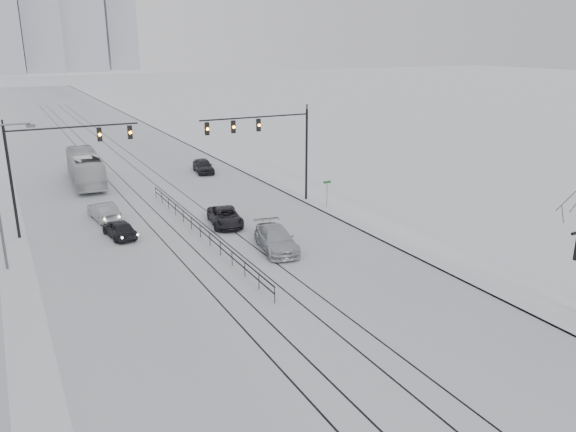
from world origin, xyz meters
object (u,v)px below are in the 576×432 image
object	(u,v)px
sedan_nb_front	(225,217)
sedan_nb_far	(203,166)
sedan_sb_inner	(119,229)
sedan_nb_right	(276,239)
sedan_sb_outer	(104,211)
box_truck	(85,168)

from	to	relation	value
sedan_nb_front	sedan_nb_far	xyz separation A→B (m)	(4.56, 17.89, 0.08)
sedan_sb_inner	sedan_nb_right	world-z (taller)	sedan_nb_right
sedan_sb_outer	sedan_nb_far	world-z (taller)	sedan_nb_far
sedan_sb_outer	sedan_nb_right	world-z (taller)	sedan_nb_right
sedan_nb_right	box_truck	distance (m)	26.55
sedan_nb_right	sedan_sb_outer	bearing A→B (deg)	136.86
sedan_sb_outer	box_truck	world-z (taller)	box_truck
sedan_nb_front	box_truck	distance (m)	19.97
sedan_sb_outer	sedan_nb_front	xyz separation A→B (m)	(7.97, -5.62, -0.05)
sedan_sb_outer	sedan_nb_front	bearing A→B (deg)	138.25
sedan_nb_right	sedan_sb_inner	bearing A→B (deg)	150.21
sedan_nb_front	box_truck	size ratio (longest dim) A/B	0.42
sedan_sb_outer	sedan_nb_right	xyz separation A→B (m)	(9.01, -12.25, 0.06)
box_truck	sedan_nb_front	bearing A→B (deg)	114.24
sedan_sb_outer	sedan_nb_front	distance (m)	9.75
sedan_nb_far	sedan_sb_outer	bearing A→B (deg)	-128.29
sedan_sb_outer	sedan_nb_right	size ratio (longest dim) A/B	0.82
sedan_sb_outer	sedan_nb_far	distance (m)	17.54
sedan_sb_inner	sedan_nb_right	distance (m)	11.52
sedan_nb_front	box_truck	bearing A→B (deg)	121.59
sedan_sb_inner	sedan_nb_far	distance (m)	21.04
sedan_nb_right	sedan_nb_far	bearing A→B (deg)	92.37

